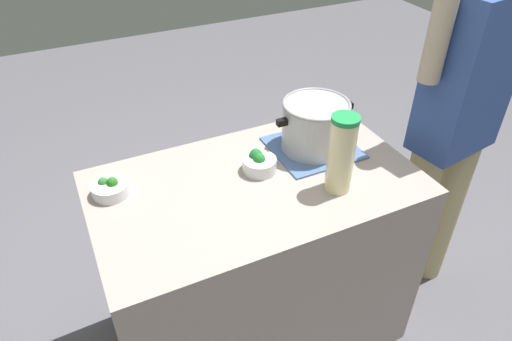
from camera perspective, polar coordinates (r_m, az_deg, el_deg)
ground_plane at (r=2.30m, az=0.00°, el=-18.51°), size 8.00×8.00×0.00m
counter_slab at (r=1.96m, az=0.00°, el=-11.31°), size 1.18×0.69×0.86m
dish_cloth at (r=1.86m, az=7.00°, el=2.81°), size 0.32×0.31×0.01m
cooking_pot at (r=1.80m, az=7.24°, el=5.61°), size 0.33×0.26×0.20m
lemonade_pitcher at (r=1.58m, az=10.43°, el=2.00°), size 0.09×0.09×0.29m
broccoli_bowl_front at (r=1.68m, az=-17.50°, el=-2.06°), size 0.13×0.13×0.07m
broccoli_bowl_center at (r=1.71m, az=0.36°, el=0.92°), size 0.13×0.13×0.08m
person_cook at (r=2.06m, az=23.24°, el=5.19°), size 0.50×0.25×1.65m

